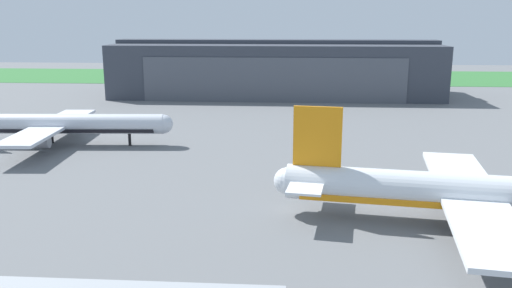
% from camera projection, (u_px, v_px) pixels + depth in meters
% --- Properties ---
extents(ground_plane, '(440.00, 440.00, 0.00)m').
position_uv_depth(ground_plane, '(293.00, 210.00, 67.79)').
color(ground_plane, slate).
extents(grass_field_strip, '(440.00, 56.00, 0.08)m').
position_uv_depth(grass_field_strip, '(293.00, 77.00, 219.95)').
color(grass_field_strip, '#347237').
rests_on(grass_field_strip, ground_plane).
extents(maintenance_hangar, '(100.29, 32.41, 17.36)m').
position_uv_depth(maintenance_hangar, '(275.00, 69.00, 167.62)').
color(maintenance_hangar, '#383D47').
rests_on(maintenance_hangar, ground_plane).
extents(airliner_far_right, '(44.81, 34.46, 12.59)m').
position_uv_depth(airliner_far_right, '(55.00, 125.00, 101.18)').
color(airliner_far_right, silver).
rests_on(airliner_far_right, ground_plane).
extents(airliner_near_left, '(48.67, 40.26, 13.73)m').
position_uv_depth(airliner_near_left, '(479.00, 194.00, 61.57)').
color(airliner_near_left, silver).
rests_on(airliner_near_left, ground_plane).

